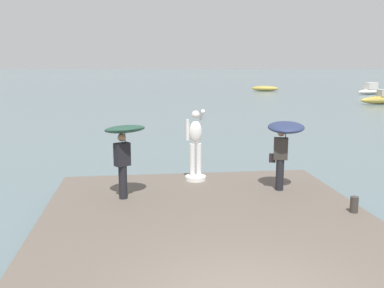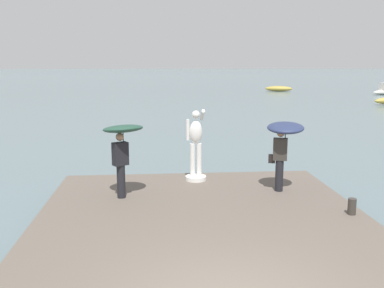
# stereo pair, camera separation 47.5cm
# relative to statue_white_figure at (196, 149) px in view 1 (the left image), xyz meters

# --- Properties ---
(ground_plane) EXTENTS (400.00, 400.00, 0.00)m
(ground_plane) POSITION_rel_statue_white_figure_xyz_m (-0.13, 32.91, -1.36)
(ground_plane) COLOR slate
(pier) EXTENTS (7.72, 10.94, 0.40)m
(pier) POSITION_rel_statue_white_figure_xyz_m (-0.13, -4.62, -1.16)
(pier) COLOR #60564C
(pier) RESTS_ON ground
(statue_white_figure) EXTENTS (0.63, 0.87, 2.15)m
(statue_white_figure) POSITION_rel_statue_white_figure_xyz_m (0.00, 0.00, 0.00)
(statue_white_figure) COLOR white
(statue_white_figure) RESTS_ON pier
(onlooker_left) EXTENTS (1.44, 1.44, 1.98)m
(onlooker_left) POSITION_rel_statue_white_figure_xyz_m (-2.06, -1.52, 0.57)
(onlooker_left) COLOR black
(onlooker_left) RESTS_ON pier
(onlooker_right) EXTENTS (1.24, 1.26, 1.95)m
(onlooker_right) POSITION_rel_statue_white_figure_xyz_m (2.27, -1.33, 0.54)
(onlooker_right) COLOR black
(onlooker_right) RESTS_ON pier
(mooring_bollard) EXTENTS (0.19, 0.19, 0.38)m
(mooring_bollard) POSITION_rel_statue_white_figure_xyz_m (3.36, -3.35, -0.76)
(mooring_bollard) COLOR #38332D
(mooring_bollard) RESTS_ON pier
(boat_mid) EXTENTS (3.78, 2.27, 0.70)m
(boat_mid) POSITION_rel_statue_white_figure_xyz_m (15.42, 45.40, -1.00)
(boat_mid) COLOR #B2993D
(boat_mid) RESTS_ON ground
(boat_leftward) EXTENTS (4.89, 2.76, 1.43)m
(boat_leftward) POSITION_rel_statue_white_figure_xyz_m (26.87, 38.36, -0.87)
(boat_leftward) COLOR silver
(boat_leftward) RESTS_ON ground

